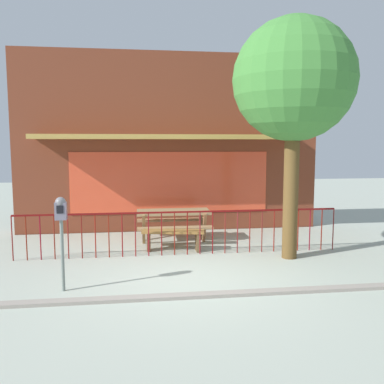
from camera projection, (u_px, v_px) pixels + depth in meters
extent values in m
plane|color=#A8B1A2|center=(191.00, 280.00, 7.49)|extent=(40.00, 40.00, 0.00)
cube|color=#41251A|center=(170.00, 229.00, 11.97)|extent=(8.38, 0.54, 0.01)
cube|color=brown|center=(170.00, 143.00, 11.69)|extent=(8.38, 0.50, 4.90)
cube|color=#E54C2D|center=(171.00, 183.00, 11.56)|extent=(5.45, 0.02, 1.70)
cube|color=#BD9645|center=(172.00, 137.00, 10.97)|extent=(7.12, 0.93, 0.12)
cube|color=maroon|center=(181.00, 212.00, 9.07)|extent=(7.04, 0.04, 0.04)
cylinder|color=maroon|center=(12.00, 238.00, 8.66)|extent=(0.02, 0.02, 0.95)
cylinder|color=maroon|center=(26.00, 238.00, 8.70)|extent=(0.02, 0.02, 0.95)
cylinder|color=maroon|center=(40.00, 238.00, 8.73)|extent=(0.02, 0.02, 0.95)
cylinder|color=maroon|center=(54.00, 237.00, 8.77)|extent=(0.02, 0.02, 0.95)
cylinder|color=maroon|center=(68.00, 237.00, 8.81)|extent=(0.02, 0.02, 0.95)
cylinder|color=maroon|center=(82.00, 236.00, 8.85)|extent=(0.02, 0.02, 0.95)
cylinder|color=maroon|center=(95.00, 236.00, 8.88)|extent=(0.02, 0.02, 0.95)
cylinder|color=maroon|center=(109.00, 236.00, 8.92)|extent=(0.02, 0.02, 0.95)
cylinder|color=maroon|center=(122.00, 235.00, 8.96)|extent=(0.02, 0.02, 0.95)
cylinder|color=maroon|center=(135.00, 235.00, 9.00)|extent=(0.02, 0.02, 0.95)
cylinder|color=maroon|center=(149.00, 234.00, 9.03)|extent=(0.02, 0.02, 0.95)
cylinder|color=maroon|center=(162.00, 234.00, 9.07)|extent=(0.02, 0.02, 0.95)
cylinder|color=maroon|center=(175.00, 234.00, 9.11)|extent=(0.02, 0.02, 0.95)
cylinder|color=maroon|center=(187.00, 233.00, 9.15)|extent=(0.02, 0.02, 0.95)
cylinder|color=maroon|center=(200.00, 233.00, 9.19)|extent=(0.02, 0.02, 0.95)
cylinder|color=maroon|center=(213.00, 233.00, 9.22)|extent=(0.02, 0.02, 0.95)
cylinder|color=maroon|center=(225.00, 232.00, 9.26)|extent=(0.02, 0.02, 0.95)
cylinder|color=maroon|center=(238.00, 232.00, 9.30)|extent=(0.02, 0.02, 0.95)
cylinder|color=maroon|center=(250.00, 232.00, 9.34)|extent=(0.02, 0.02, 0.95)
cylinder|color=maroon|center=(262.00, 231.00, 9.37)|extent=(0.02, 0.02, 0.95)
cylinder|color=maroon|center=(274.00, 231.00, 9.41)|extent=(0.02, 0.02, 0.95)
cylinder|color=maroon|center=(286.00, 230.00, 9.45)|extent=(0.02, 0.02, 0.95)
cylinder|color=maroon|center=(298.00, 230.00, 9.49)|extent=(0.02, 0.02, 0.95)
cylinder|color=maroon|center=(310.00, 230.00, 9.52)|extent=(0.02, 0.02, 0.95)
cylinder|color=maroon|center=(322.00, 229.00, 9.56)|extent=(0.02, 0.02, 0.95)
cylinder|color=maroon|center=(333.00, 229.00, 9.60)|extent=(0.02, 0.02, 0.95)
cube|color=#947A53|center=(173.00, 212.00, 10.38)|extent=(1.81, 0.78, 0.07)
cube|color=#9C764E|center=(175.00, 228.00, 9.88)|extent=(1.80, 0.28, 0.05)
cube|color=#9D7953|center=(172.00, 220.00, 10.96)|extent=(1.80, 0.28, 0.05)
cube|color=olive|center=(144.00, 230.00, 10.06)|extent=(0.07, 0.35, 0.78)
cube|color=#895949|center=(144.00, 225.00, 10.61)|extent=(0.07, 0.35, 0.78)
cube|color=brown|center=(204.00, 228.00, 10.24)|extent=(0.07, 0.35, 0.78)
cube|color=brown|center=(201.00, 224.00, 10.80)|extent=(0.07, 0.35, 0.78)
cube|color=olive|center=(173.00, 231.00, 9.46)|extent=(1.43, 0.55, 0.06)
cube|color=brown|center=(149.00, 241.00, 9.51)|extent=(0.08, 0.29, 0.45)
cube|color=brown|center=(198.00, 241.00, 9.47)|extent=(0.08, 0.29, 0.45)
cylinder|color=slate|center=(62.00, 256.00, 6.87)|extent=(0.06, 0.06, 1.20)
cube|color=slate|center=(61.00, 211.00, 6.79)|extent=(0.18, 0.14, 0.29)
sphere|color=slate|center=(60.00, 202.00, 6.77)|extent=(0.17, 0.17, 0.17)
cube|color=black|center=(60.00, 210.00, 6.71)|extent=(0.11, 0.01, 0.13)
cylinder|color=brown|center=(291.00, 187.00, 8.77)|extent=(0.31, 0.31, 3.03)
sphere|color=#418338|center=(294.00, 80.00, 8.52)|extent=(2.51, 2.51, 2.51)
cube|color=gray|center=(198.00, 297.00, 6.66)|extent=(11.73, 0.20, 0.11)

